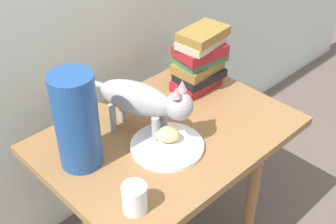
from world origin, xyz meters
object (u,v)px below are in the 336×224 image
at_px(plate, 167,146).
at_px(candle_jar, 135,199).
at_px(side_table, 168,149).
at_px(green_vase, 77,121).
at_px(bread_roll, 167,134).
at_px(cat, 144,100).
at_px(book_stack, 200,59).

relative_size(plate, candle_jar, 2.78).
relative_size(side_table, green_vase, 2.71).
bearing_deg(green_vase, bread_roll, -26.39).
relative_size(green_vase, candle_jar, 3.63).
distance_m(cat, green_vase, 0.23).
bearing_deg(book_stack, cat, -168.15).
bearing_deg(green_vase, side_table, -14.68).
height_order(bread_roll, book_stack, book_stack).
height_order(side_table, bread_roll, bread_roll).
distance_m(plate, book_stack, 0.40).
bearing_deg(plate, cat, 90.10).
height_order(side_table, plate, plate).
height_order(cat, book_stack, book_stack).
xyz_separation_m(cat, candle_jar, (-0.24, -0.23, -0.09)).
bearing_deg(green_vase, candle_jar, -92.01).
bearing_deg(plate, green_vase, 149.81).
distance_m(bread_roll, cat, 0.13).
distance_m(bread_roll, green_vase, 0.30).
xyz_separation_m(side_table, book_stack, (0.28, 0.12, 0.20)).
height_order(plate, bread_roll, bread_roll).
bearing_deg(bread_roll, side_table, 43.87).
height_order(side_table, book_stack, book_stack).
xyz_separation_m(side_table, green_vase, (-0.29, 0.08, 0.23)).
xyz_separation_m(side_table, bread_roll, (-0.05, -0.05, 0.12)).
height_order(side_table, candle_jar, candle_jar).
xyz_separation_m(book_stack, green_vase, (-0.57, -0.04, 0.03)).
xyz_separation_m(plate, book_stack, (0.34, 0.18, 0.11)).
relative_size(bread_roll, book_stack, 0.33).
xyz_separation_m(side_table, candle_jar, (-0.30, -0.18, 0.12)).
height_order(side_table, cat, cat).
bearing_deg(bread_roll, green_vase, 153.61).
relative_size(cat, green_vase, 1.48).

